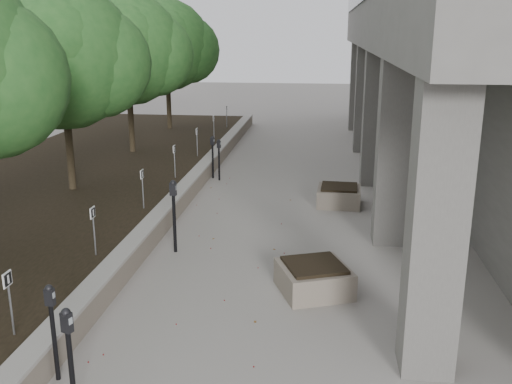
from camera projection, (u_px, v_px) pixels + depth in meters
The scene contains 20 objects.
retaining_wall at pixel (189, 188), 16.21m from camera, with size 0.39×26.00×0.50m, color gray, non-canonical shape.
planting_bed at pixel (65, 185), 16.64m from camera, with size 7.00×26.00×0.40m, color black.
crabapple_tree_3 at pixel (64, 87), 14.81m from camera, with size 4.60×4.00×5.44m, color #21521F, non-canonical shape.
crabapple_tree_4 at pixel (128, 73), 19.59m from camera, with size 4.60×4.00×5.44m, color #21521F, non-canonical shape.
crabapple_tree_5 at pixel (167, 65), 24.37m from camera, with size 4.60×4.00×5.44m, color #21521F, non-canonical shape.
parking_sign_2 at pixel (10, 304), 7.98m from camera, with size 0.04×0.22×0.96m, color black, non-canonical shape.
parking_sign_3 at pixel (94, 231), 10.85m from camera, with size 0.04×0.22×0.96m, color black, non-canonical shape.
parking_sign_4 at pixel (143, 189), 13.71m from camera, with size 0.04×0.22×0.96m, color black, non-canonical shape.
parking_sign_5 at pixel (175, 162), 16.58m from camera, with size 0.04×0.22×0.96m, color black, non-canonical shape.
parking_sign_6 at pixel (197, 142), 19.44m from camera, with size 0.04×0.22×0.96m, color black, non-canonical shape.
parking_sign_7 at pixel (214, 128), 22.31m from camera, with size 0.04×0.22×0.96m, color black, non-canonical shape.
parking_sign_8 at pixel (227, 116), 25.18m from camera, with size 0.04×0.22×0.96m, color black, non-canonical shape.
parking_meter_1 at pixel (71, 364), 6.80m from camera, with size 0.15×0.10×1.47m, color black, non-canonical shape.
parking_meter_2 at pixel (54, 333), 7.57m from camera, with size 0.14×0.10×1.39m, color black, non-canonical shape.
parking_meter_3 at pixel (174, 216), 11.99m from camera, with size 0.16×0.11×1.58m, color black, non-canonical shape.
parking_meter_4 at pixel (219, 160), 17.82m from camera, with size 0.13×0.09×1.30m, color black, non-canonical shape.
parking_meter_5 at pixel (213, 157), 18.09m from camera, with size 0.13×0.10×1.35m, color black, non-canonical shape.
planter_front at pixel (314, 278), 10.27m from camera, with size 1.17×1.17×0.55m, color gray, non-canonical shape.
planter_back at pixel (339, 195), 15.41m from camera, with size 1.13×1.13×0.53m, color gray, non-canonical shape.
berry_scatter at pixel (225, 250), 12.26m from camera, with size 3.30×14.10×0.02m, color maroon, non-canonical shape.
Camera 1 is at (1.91, -6.30, 4.55)m, focal length 40.28 mm.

